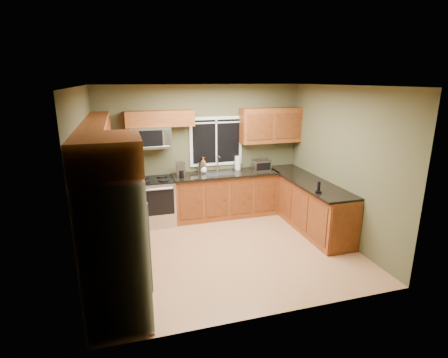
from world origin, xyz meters
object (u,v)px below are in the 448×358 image
range (155,201)px  microwave (150,137)px  paper_towel_roll (238,163)px  soap_bottle_c (203,168)px  cordless_phone (319,190)px  coffee_maker (181,170)px  soap_bottle_a (203,165)px  refrigerator (116,249)px  kettle (202,167)px  toaster_oven (261,165)px

range → microwave: microwave is taller
microwave → range: bearing=-90.0°
paper_towel_roll → soap_bottle_c: paper_towel_roll is taller
paper_towel_roll → cordless_phone: paper_towel_roll is taller
paper_towel_roll → coffee_maker: bearing=-169.1°
range → soap_bottle_c: soap_bottle_c is taller
coffee_maker → soap_bottle_a: soap_bottle_a is taller
coffee_maker → soap_bottle_a: bearing=27.0°
paper_towel_roll → refrigerator: bearing=-129.8°
kettle → soap_bottle_a: bearing=45.5°
refrigerator → range: (0.69, 2.77, -0.43)m
kettle → cordless_phone: kettle is taller
coffee_maker → soap_bottle_a: (0.51, 0.26, 0.02)m
microwave → soap_bottle_c: size_ratio=4.12×
soap_bottle_c → coffee_maker: bearing=-159.7°
paper_towel_roll → soap_bottle_c: size_ratio=1.71×
coffee_maker → soap_bottle_a: 0.58m
refrigerator → toaster_oven: bearing=43.4°
cordless_phone → refrigerator: bearing=-161.8°
refrigerator → range: 2.89m
microwave → coffee_maker: size_ratio=2.66×
microwave → soap_bottle_c: microwave is taller
coffee_maker → soap_bottle_a: size_ratio=0.93×
refrigerator → soap_bottle_a: size_ratio=5.82×
microwave → cordless_phone: 3.26m
kettle → paper_towel_roll: (0.79, 0.03, 0.02)m
refrigerator → soap_bottle_a: bearing=59.9°
coffee_maker → microwave: bearing=162.5°
toaster_oven → soap_bottle_c: toaster_oven is taller
refrigerator → kettle: (1.69, 2.95, 0.16)m
microwave → paper_towel_roll: microwave is taller
range → toaster_oven: (2.24, 0.00, 0.58)m
range → cordless_phone: cordless_phone is taller
coffee_maker → range: bearing=176.5°
range → microwave: (-0.00, 0.14, 1.26)m
refrigerator → microwave: bearing=76.7°
microwave → soap_bottle_a: size_ratio=2.46×
range → paper_towel_roll: paper_towel_roll is taller
paper_towel_roll → soap_bottle_c: (-0.76, -0.06, -0.05)m
toaster_oven → cordless_phone: size_ratio=1.80×
microwave → paper_towel_roll: bearing=2.4°
kettle → paper_towel_roll: paper_towel_roll is taller
coffee_maker → paper_towel_roll: bearing=10.9°
soap_bottle_a → kettle: bearing=-134.5°
range → cordless_phone: size_ratio=4.64×
refrigerator → microwave: size_ratio=2.37×
toaster_oven → kettle: bearing=171.8°
kettle → soap_bottle_a: 0.08m
soap_bottle_a → coffee_maker: bearing=-153.0°
refrigerator → soap_bottle_a: (1.74, 3.00, 0.19)m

